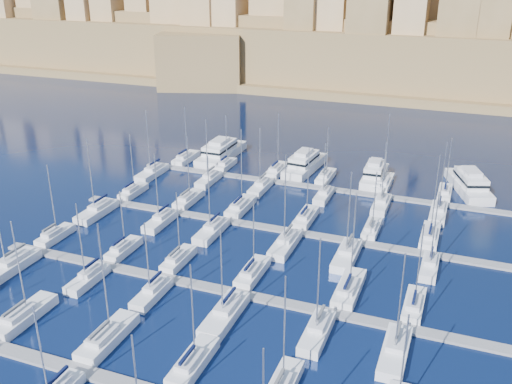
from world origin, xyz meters
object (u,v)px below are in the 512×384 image
at_px(motor_yacht_a, 221,152).
at_px(motor_yacht_d, 469,183).
at_px(motor_yacht_b, 304,163).
at_px(sailboat_2, 107,337).
at_px(motor_yacht_c, 375,174).

bearing_deg(motor_yacht_a, motor_yacht_d, -0.74).
xyz_separation_m(motor_yacht_a, motor_yacht_b, (21.33, -1.06, -0.00)).
height_order(sailboat_2, motor_yacht_a, sailboat_2).
bearing_deg(motor_yacht_d, motor_yacht_b, -179.47).
bearing_deg(sailboat_2, motor_yacht_d, 59.79).
bearing_deg(sailboat_2, motor_yacht_a, 102.91).
xyz_separation_m(motor_yacht_a, motor_yacht_c, (37.48, -2.17, -0.00)).
height_order(motor_yacht_a, motor_yacht_b, same).
xyz_separation_m(sailboat_2, motor_yacht_c, (21.31, 68.36, 0.95)).
bearing_deg(motor_yacht_a, motor_yacht_c, -3.31).
xyz_separation_m(motor_yacht_a, motor_yacht_d, (56.81, -0.74, -0.00)).
bearing_deg(motor_yacht_a, motor_yacht_b, -2.86).
relative_size(sailboat_2, motor_yacht_d, 0.93).
bearing_deg(motor_yacht_c, motor_yacht_b, 176.08).
distance_m(sailboat_2, motor_yacht_b, 69.66).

